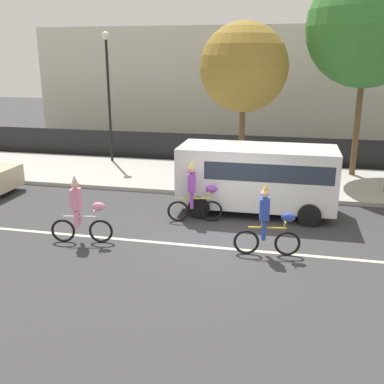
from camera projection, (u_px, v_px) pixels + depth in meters
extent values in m
plane|color=#38383A|center=(226.00, 241.00, 12.53)|extent=(80.00, 80.00, 0.00)
cube|color=beige|center=(223.00, 248.00, 12.06)|extent=(36.00, 0.14, 0.01)
cube|color=#ADAAA3|center=(248.00, 179.00, 18.59)|extent=(60.00, 5.00, 0.15)
cube|color=black|center=(255.00, 150.00, 21.12)|extent=(40.00, 0.08, 1.40)
cube|color=beige|center=(276.00, 84.00, 28.30)|extent=(28.00, 8.00, 6.59)
torus|color=black|center=(101.00, 231.00, 12.35)|extent=(0.67, 0.19, 0.67)
torus|color=black|center=(63.00, 231.00, 12.38)|extent=(0.67, 0.19, 0.67)
cylinder|color=silver|center=(81.00, 217.00, 12.24)|extent=(0.96, 0.22, 0.05)
cylinder|color=silver|center=(75.00, 214.00, 12.22)|extent=(0.04, 0.04, 0.18)
cylinder|color=silver|center=(96.00, 213.00, 12.20)|extent=(0.04, 0.04, 0.23)
cylinder|color=silver|center=(96.00, 209.00, 12.16)|extent=(0.12, 0.50, 0.03)
ellipsoid|color=pink|center=(99.00, 207.00, 12.14)|extent=(0.39, 0.26, 0.24)
cube|color=pink|center=(76.00, 199.00, 12.10)|extent=(0.29, 0.36, 0.56)
sphere|color=beige|center=(75.00, 185.00, 11.98)|extent=(0.22, 0.22, 0.22)
cone|color=silver|center=(74.00, 178.00, 11.93)|extent=(0.14, 0.14, 0.16)
cylinder|color=pink|center=(76.00, 220.00, 12.13)|extent=(0.11, 0.11, 0.48)
cylinder|color=pink|center=(79.00, 216.00, 12.39)|extent=(0.11, 0.11, 0.48)
torus|color=black|center=(212.00, 211.00, 13.96)|extent=(0.67, 0.22, 0.67)
torus|color=black|center=(178.00, 211.00, 13.95)|extent=(0.67, 0.22, 0.67)
cylinder|color=#E5D84C|center=(195.00, 198.00, 13.83)|extent=(0.95, 0.27, 0.05)
cylinder|color=#E5D84C|center=(190.00, 196.00, 13.80)|extent=(0.04, 0.04, 0.18)
cylinder|color=#E5D84C|center=(209.00, 195.00, 13.80)|extent=(0.04, 0.04, 0.23)
cylinder|color=#E5D84C|center=(209.00, 191.00, 13.77)|extent=(0.14, 0.49, 0.03)
ellipsoid|color=purple|center=(211.00, 189.00, 13.75)|extent=(0.40, 0.28, 0.24)
cube|color=purple|center=(192.00, 182.00, 13.68)|extent=(0.31, 0.37, 0.56)
sphere|color=tan|center=(192.00, 170.00, 13.57)|extent=(0.22, 0.22, 0.22)
cone|color=#E5D84C|center=(192.00, 164.00, 13.51)|extent=(0.14, 0.14, 0.16)
cylinder|color=purple|center=(192.00, 201.00, 13.71)|extent=(0.11, 0.11, 0.48)
cylinder|color=purple|center=(192.00, 198.00, 13.98)|extent=(0.11, 0.11, 0.48)
torus|color=black|center=(287.00, 243.00, 11.53)|extent=(0.67, 0.15, 0.67)
torus|color=black|center=(246.00, 242.00, 11.62)|extent=(0.67, 0.15, 0.67)
cylinder|color=gold|center=(268.00, 228.00, 11.46)|extent=(0.96, 0.17, 0.05)
cylinder|color=gold|center=(262.00, 224.00, 11.44)|extent=(0.04, 0.04, 0.18)
cylinder|color=gold|center=(284.00, 224.00, 11.39)|extent=(0.04, 0.04, 0.23)
cylinder|color=gold|center=(285.00, 220.00, 11.36)|extent=(0.10, 0.50, 0.03)
ellipsoid|color=#2D47B2|center=(288.00, 217.00, 11.33)|extent=(0.38, 0.24, 0.24)
cube|color=#2D47B2|center=(264.00, 209.00, 11.32)|extent=(0.28, 0.35, 0.56)
sphere|color=beige|center=(265.00, 194.00, 11.20)|extent=(0.22, 0.22, 0.22)
cone|color=gold|center=(266.00, 187.00, 11.15)|extent=(0.14, 0.14, 0.16)
cylinder|color=#2D47B2|center=(264.00, 231.00, 11.34)|extent=(0.11, 0.11, 0.48)
cylinder|color=#2D47B2|center=(263.00, 227.00, 11.61)|extent=(0.11, 0.11, 0.48)
cube|color=white|center=(257.00, 176.00, 14.58)|extent=(5.00, 2.00, 1.90)
cube|color=#283342|center=(270.00, 166.00, 14.39)|extent=(3.90, 2.02, 0.56)
cylinder|color=black|center=(309.00, 215.00, 13.55)|extent=(0.70, 0.22, 0.70)
cylinder|color=black|center=(308.00, 196.00, 15.42)|extent=(0.70, 0.22, 0.70)
cylinder|color=black|center=(199.00, 207.00, 14.24)|extent=(0.70, 0.22, 0.70)
cylinder|color=black|center=(210.00, 190.00, 16.11)|extent=(0.70, 0.22, 0.70)
cylinder|color=black|center=(7.00, 180.00, 17.57)|extent=(0.60, 0.20, 0.60)
cylinder|color=black|center=(109.00, 103.00, 20.74)|extent=(0.12, 0.12, 5.50)
sphere|color=#EAEACC|center=(106.00, 36.00, 19.89)|extent=(0.36, 0.36, 0.36)
cylinder|color=brown|center=(357.00, 124.00, 18.40)|extent=(0.24, 0.24, 4.26)
sphere|color=#387A33|center=(367.00, 26.00, 17.30)|extent=(4.69, 4.69, 4.69)
cylinder|color=brown|center=(242.00, 138.00, 18.38)|extent=(0.24, 0.24, 3.17)
sphere|color=olive|center=(244.00, 67.00, 17.57)|extent=(3.48, 3.48, 3.48)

